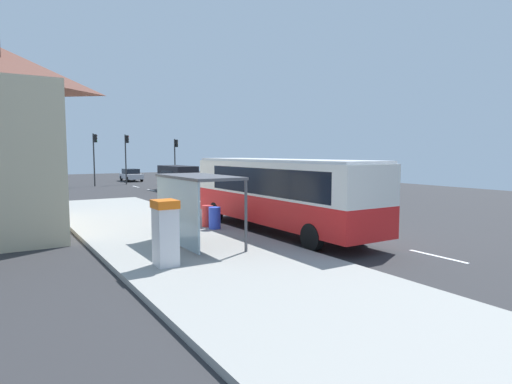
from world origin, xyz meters
name	(u,v)px	position (x,y,z in m)	size (l,w,h in m)	color
ground_plane	(192,201)	(0.00, 14.00, -0.02)	(56.00, 92.00, 0.04)	#2D2D30
sidewalk_platform	(165,235)	(-6.40, 2.00, 0.09)	(6.20, 30.00, 0.18)	#999993
lane_stripe_seg_0	(438,256)	(0.25, -6.00, 0.01)	(0.16, 2.20, 0.01)	silver
lane_stripe_seg_1	(335,233)	(0.25, -1.00, 0.01)	(0.16, 2.20, 0.01)	silver
lane_stripe_seg_2	(271,218)	(0.25, 4.00, 0.01)	(0.16, 2.20, 0.01)	silver
lane_stripe_seg_3	(227,208)	(0.25, 9.00, 0.01)	(0.16, 2.20, 0.01)	silver
lane_stripe_seg_4	(195,200)	(0.25, 14.00, 0.01)	(0.16, 2.20, 0.01)	silver
lane_stripe_seg_5	(171,195)	(0.25, 19.00, 0.01)	(0.16, 2.20, 0.01)	silver
lane_stripe_seg_6	(151,190)	(0.25, 24.00, 0.01)	(0.16, 2.20, 0.01)	silver
lane_stripe_seg_7	(136,187)	(0.25, 29.00, 0.01)	(0.16, 2.20, 0.01)	silver
bus	(278,190)	(-1.71, 0.57, 1.84)	(2.58, 11.02, 3.21)	red
white_van	(177,176)	(2.20, 22.37, 1.34)	(2.04, 5.20, 2.30)	black
sedan_near	(131,175)	(2.30, 37.99, 0.79)	(1.87, 4.42, 1.52)	#B7B7BC
ticket_machine	(166,232)	(-8.14, -2.88, 1.17)	(0.66, 0.76, 1.94)	silver
recycling_bin_blue	(215,218)	(-4.20, 1.85, 0.66)	(0.52, 0.52, 0.95)	blue
recycling_bin_red	(208,216)	(-4.20, 2.55, 0.66)	(0.52, 0.52, 0.95)	red
traffic_light_near_side	(176,154)	(5.50, 31.18, 3.36)	(0.49, 0.28, 5.06)	#2D2D2D
traffic_light_far_side	(95,152)	(-3.11, 31.98, 3.62)	(0.49, 0.28, 5.50)	#2D2D2D
traffic_light_median	(126,152)	(0.39, 32.78, 3.62)	(0.49, 0.28, 5.49)	#2D2D2D
bus_shelter	(190,192)	(-6.41, -0.71, 2.10)	(1.80, 4.00, 2.50)	#4C4C51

